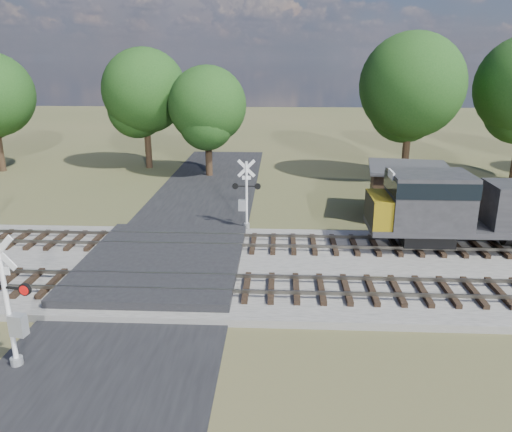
{
  "coord_description": "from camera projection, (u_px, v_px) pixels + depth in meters",
  "views": [
    {
      "loc": [
        5.27,
        -20.22,
        9.19
      ],
      "look_at": [
        4.19,
        2.0,
        2.14
      ],
      "focal_mm": 35.0,
      "sensor_mm": 36.0,
      "label": 1
    }
  ],
  "objects": [
    {
      "name": "ground",
      "position": [
        160.0,
        274.0,
        22.28
      ],
      "size": [
        160.0,
        160.0,
        0.0
      ],
      "primitive_type": "plane",
      "color": "#424927",
      "rests_on": "ground"
    },
    {
      "name": "ballast_bed",
      "position": [
        384.0,
        270.0,
        22.25
      ],
      "size": [
        140.0,
        10.0,
        0.3
      ],
      "primitive_type": "cube",
      "color": "gray",
      "rests_on": "ground"
    },
    {
      "name": "road",
      "position": [
        160.0,
        273.0,
        22.27
      ],
      "size": [
        7.0,
        60.0,
        0.08
      ],
      "primitive_type": "cube",
      "color": "black",
      "rests_on": "ground"
    },
    {
      "name": "crossing_panel",
      "position": [
        163.0,
        263.0,
        22.66
      ],
      "size": [
        7.0,
        9.0,
        0.62
      ],
      "primitive_type": "cube",
      "color": "#262628",
      "rests_on": "ground"
    },
    {
      "name": "track_near",
      "position": [
        225.0,
        286.0,
        20.1
      ],
      "size": [
        140.0,
        2.6,
        0.33
      ],
      "color": "black",
      "rests_on": "ballast_bed"
    },
    {
      "name": "track_far",
      "position": [
        236.0,
        243.0,
        24.86
      ],
      "size": [
        140.0,
        2.6,
        0.33
      ],
      "color": "black",
      "rests_on": "ballast_bed"
    },
    {
      "name": "crossing_signal_near",
      "position": [
        11.0,
        314.0,
        15.0
      ],
      "size": [
        1.76,
        0.46,
        4.4
      ],
      "rotation": [
        0.0,
        0.0,
        -0.18
      ],
      "color": "silver",
      "rests_on": "ground"
    },
    {
      "name": "crossing_signal_far",
      "position": [
        245.0,
        200.0,
        27.77
      ],
      "size": [
        1.59,
        0.34,
        3.95
      ],
      "rotation": [
        0.0,
        0.0,
        3.13
      ],
      "color": "silver",
      "rests_on": "ground"
    },
    {
      "name": "equipment_shed",
      "position": [
        407.0,
        192.0,
        29.77
      ],
      "size": [
        5.2,
        5.2,
        3.13
      ],
      "rotation": [
        0.0,
        0.0,
        -0.14
      ],
      "color": "#422E1C",
      "rests_on": "ground"
    },
    {
      "name": "treeline",
      "position": [
        353.0,
        93.0,
        38.73
      ],
      "size": [
        79.19,
        11.2,
        11.16
      ],
      "color": "black",
      "rests_on": "ground"
    }
  ]
}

